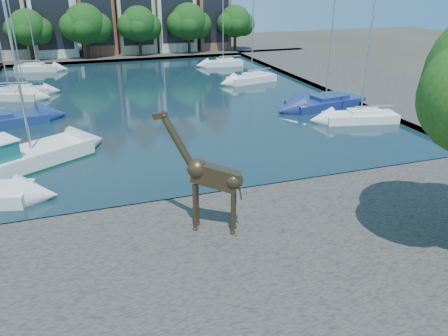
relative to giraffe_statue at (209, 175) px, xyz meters
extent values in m
plane|color=#38332B|center=(2.98, 3.70, -3.30)|extent=(160.00, 160.00, 0.00)
cube|color=black|center=(2.98, 27.70, -3.26)|extent=(38.00, 50.00, 0.08)
cube|color=#4E4944|center=(2.98, -3.30, -3.05)|extent=(50.00, 14.00, 0.50)
cube|color=#4E4944|center=(2.98, 59.70, -3.05)|extent=(60.00, 16.00, 0.50)
cube|color=#4E4944|center=(27.98, 27.70, -3.05)|extent=(14.00, 52.00, 0.50)
cube|color=#B7A68D|center=(-14.02, 59.70, 3.45)|extent=(5.88, 9.00, 12.50)
cube|color=black|center=(-14.02, 55.22, 3.45)|extent=(4.80, 0.05, 9.38)
cube|color=silver|center=(-7.52, 59.70, 2.45)|extent=(6.37, 9.00, 10.50)
cube|color=black|center=(-7.52, 55.22, 2.45)|extent=(5.20, 0.05, 7.88)
cube|color=brown|center=(-1.02, 59.70, 3.70)|extent=(5.39, 9.00, 13.00)
cube|color=black|center=(-1.02, 55.22, 3.70)|extent=(4.40, 0.05, 9.75)
cube|color=#C1B18A|center=(4.98, 59.70, 2.95)|extent=(5.88, 9.00, 11.50)
cube|color=black|center=(4.98, 55.22, 2.95)|extent=(4.80, 0.05, 8.62)
cube|color=beige|center=(11.48, 59.70, 3.20)|extent=(6.37, 9.00, 12.00)
cube|color=black|center=(11.48, 55.22, 3.20)|extent=(5.20, 0.05, 9.00)
cube|color=brown|center=(17.98, 59.70, 2.45)|extent=(5.39, 9.00, 10.50)
cube|color=black|center=(17.98, 55.22, 2.45)|extent=(4.40, 0.05, 7.88)
cylinder|color=#332114|center=(-11.02, 54.20, -1.20)|extent=(0.50, 0.50, 3.20)
sphere|color=#123C11|center=(-11.02, 54.20, 1.96)|extent=(5.20, 5.20, 5.20)
sphere|color=#123C11|center=(-9.46, 54.50, 1.44)|extent=(3.90, 3.90, 3.90)
sphere|color=#123C11|center=(-12.45, 53.80, 1.70)|extent=(3.64, 3.64, 3.64)
cylinder|color=#332114|center=(-3.02, 54.20, -1.20)|extent=(0.50, 0.50, 3.20)
sphere|color=#123C11|center=(-3.02, 54.20, 2.20)|extent=(6.00, 6.00, 6.00)
sphere|color=#123C11|center=(-1.22, 54.50, 1.60)|extent=(4.50, 4.50, 4.50)
sphere|color=#123C11|center=(-4.67, 53.80, 1.90)|extent=(4.20, 4.20, 4.20)
cylinder|color=#332114|center=(4.98, 54.20, -1.20)|extent=(0.50, 0.50, 3.20)
sphere|color=#123C11|center=(4.98, 54.20, 2.02)|extent=(5.40, 5.40, 5.40)
sphere|color=#123C11|center=(6.60, 54.50, 1.48)|extent=(4.05, 4.05, 4.05)
sphere|color=#123C11|center=(3.50, 53.80, 1.75)|extent=(3.78, 3.78, 3.78)
cylinder|color=#332114|center=(12.98, 54.20, -1.20)|extent=(0.50, 0.50, 3.20)
sphere|color=#123C11|center=(12.98, 54.20, 2.14)|extent=(5.80, 5.80, 5.80)
sphere|color=#123C11|center=(14.72, 54.50, 1.56)|extent=(4.35, 4.35, 4.35)
sphere|color=#123C11|center=(11.39, 53.80, 1.85)|extent=(4.06, 4.06, 4.06)
cylinder|color=#332114|center=(20.98, 54.20, -1.20)|extent=(0.50, 0.50, 3.20)
sphere|color=#123C11|center=(20.98, 54.20, 1.96)|extent=(5.20, 5.20, 5.20)
sphere|color=#123C11|center=(22.54, 54.50, 1.44)|extent=(3.90, 3.90, 3.90)
sphere|color=#123C11|center=(19.55, 53.80, 1.70)|extent=(3.64, 3.64, 3.64)
cylinder|color=#3E311F|center=(-0.69, 0.10, -1.62)|extent=(0.18, 0.18, 2.37)
cylinder|color=#3E311F|center=(-0.44, 0.53, -1.62)|extent=(0.18, 0.18, 2.37)
cylinder|color=#3E311F|center=(0.89, -0.79, -1.62)|extent=(0.18, 0.18, 2.37)
cylinder|color=#3E311F|center=(1.14, -0.35, -1.62)|extent=(0.18, 0.18, 2.37)
cube|color=#3E311F|center=(0.27, -0.15, -0.03)|extent=(2.31, 1.67, 1.39)
cylinder|color=#3E311F|center=(-1.19, 0.67, 1.51)|extent=(1.49, 1.04, 2.46)
cube|color=#3E311F|center=(-1.91, 1.07, 2.71)|extent=(0.67, 0.50, 0.38)
cube|color=white|center=(-9.66, 11.70, -2.52)|extent=(10.10, 7.67, 1.41)
cylinder|color=#B2B2B7|center=(-8.65, 12.31, 3.26)|extent=(0.17, 0.17, 10.81)
cube|color=silver|center=(-12.02, 32.15, -2.74)|extent=(6.35, 4.14, 0.97)
cube|color=silver|center=(-12.02, 32.15, -2.41)|extent=(2.98, 2.33, 0.54)
cube|color=silver|center=(-10.77, 33.91, -2.76)|extent=(5.33, 2.34, 0.93)
cube|color=silver|center=(-10.77, 33.91, -2.45)|extent=(2.38, 1.50, 0.52)
cylinder|color=#B2B2B7|center=(-10.77, 33.91, 2.32)|extent=(0.12, 0.12, 9.65)
cube|color=silver|center=(-10.12, 47.70, -2.72)|extent=(5.92, 3.31, 1.00)
cube|color=silver|center=(-10.12, 47.70, -2.39)|extent=(2.72, 1.95, 0.56)
cylinder|color=#B2B2B7|center=(-10.12, 47.70, 2.31)|extent=(0.13, 0.13, 9.52)
cube|color=white|center=(17.98, 13.69, -2.75)|extent=(6.66, 3.52, 0.95)
cube|color=white|center=(17.98, 13.69, -2.43)|extent=(3.04, 2.11, 0.53)
cylinder|color=#B2B2B7|center=(17.98, 13.69, 2.52)|extent=(0.13, 0.13, 10.02)
cube|color=navy|center=(17.60, 18.90, -2.71)|extent=(8.24, 4.03, 1.02)
cube|color=navy|center=(17.60, 18.90, -2.37)|extent=(3.72, 2.48, 0.57)
cylinder|color=#B2B2B7|center=(17.60, 18.90, 3.29)|extent=(0.14, 0.14, 11.44)
cube|color=white|center=(14.98, 31.74, -2.71)|extent=(6.40, 3.36, 1.02)
cube|color=white|center=(14.98, 31.74, -2.37)|extent=(2.92, 2.02, 0.57)
cylinder|color=#B2B2B7|center=(14.98, 31.74, 2.95)|extent=(0.14, 0.14, 10.77)
cube|color=white|center=(15.22, 43.32, -2.75)|extent=(5.66, 2.19, 0.95)
cube|color=white|center=(15.22, 43.32, -2.43)|extent=(2.50, 1.47, 0.53)
cylinder|color=#B2B2B7|center=(15.22, 43.32, 1.74)|extent=(0.13, 0.13, 8.44)
camera|label=1|loc=(-5.16, -17.47, 8.21)|focal=35.00mm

